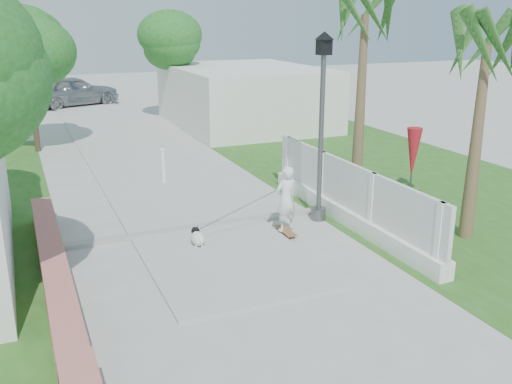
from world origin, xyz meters
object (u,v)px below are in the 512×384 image
street_lamp (321,121)px  patio_umbrella (413,154)px  bollard (163,165)px  skateboarder (264,204)px  parked_car (73,91)px  dog (197,237)px

street_lamp → patio_umbrella: size_ratio=1.93×
bollard → patio_umbrella: bearing=-50.1°
patio_umbrella → skateboarder: 3.72m
street_lamp → parked_car: (-3.48, 21.35, -1.59)m
bollard → patio_umbrella: 7.25m
parked_car → skateboarder: bearing=166.8°
street_lamp → bollard: bearing=121.0°
parked_car → dog: bearing=162.7°
dog → parked_car: (-0.23, 21.88, 0.61)m
bollard → skateboarder: 5.12m
bollard → parked_car: 16.87m
bollard → dog: bollard is taller
bollard → patio_umbrella: size_ratio=0.47×
street_lamp → dog: 3.95m
bollard → patio_umbrella: patio_umbrella is taller
parked_car → patio_umbrella: bearing=175.6°
patio_umbrella → dog: patio_umbrella is taller
skateboarder → patio_umbrella: bearing=159.0°
street_lamp → bollard: 5.56m
street_lamp → skateboarder: bearing=-163.1°
patio_umbrella → parked_car: bearing=103.5°
bollard → skateboarder: bearing=-78.4°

